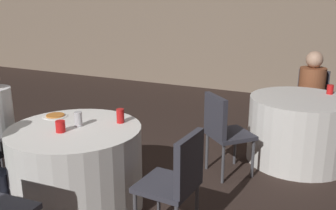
{
  "coord_description": "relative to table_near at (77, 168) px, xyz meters",
  "views": [
    {
      "loc": [
        1.84,
        -2.26,
        1.75
      ],
      "look_at": [
        0.46,
        0.67,
        0.82
      ],
      "focal_mm": 40.0,
      "sensor_mm": 36.0,
      "label": 1
    }
  ],
  "objects": [
    {
      "name": "table_far",
      "position": [
        1.59,
        1.81,
        0.0
      ],
      "size": [
        1.09,
        1.09,
        0.72
      ],
      "color": "white",
      "rests_on": "ground_plane"
    },
    {
      "name": "cup_near",
      "position": [
        -0.03,
        -0.12,
        0.41
      ],
      "size": [
        0.08,
        0.08,
        0.09
      ],
      "color": "red",
      "rests_on": "table_near"
    },
    {
      "name": "ground_plane",
      "position": [
        0.1,
        -0.03,
        -0.36
      ],
      "size": [
        16.0,
        16.0,
        0.0
      ],
      "primitive_type": "plane",
      "color": "#332621"
    },
    {
      "name": "soda_can_red",
      "position": [
        0.27,
        0.28,
        0.42
      ],
      "size": [
        0.07,
        0.07,
        0.12
      ],
      "color": "red",
      "rests_on": "table_near"
    },
    {
      "name": "chair_far_southwest",
      "position": [
        0.93,
        1.11,
        0.15
      ],
      "size": [
        0.57,
        0.57,
        0.84
      ],
      "rotation": [
        0.0,
        0.0,
        -0.75
      ],
      "color": "#383842",
      "rests_on": "ground_plane"
    },
    {
      "name": "cup_far",
      "position": [
        1.84,
        2.12,
        0.41
      ],
      "size": [
        0.07,
        0.07,
        0.1
      ],
      "color": "red",
      "rests_on": "table_far"
    },
    {
      "name": "person_white_shirt",
      "position": [
        -0.8,
        -0.04,
        0.22
      ],
      "size": [
        0.51,
        0.34,
        1.15
      ],
      "rotation": [
        0.0,
        0.0,
        -1.52
      ],
      "color": "#282828",
      "rests_on": "ground_plane"
    },
    {
      "name": "chair_near_east",
      "position": [
        0.96,
        -0.06,
        0.15
      ],
      "size": [
        0.43,
        0.42,
        0.84
      ],
      "rotation": [
        0.0,
        0.0,
        1.51
      ],
      "color": "#383842",
      "rests_on": "ground_plane"
    },
    {
      "name": "table_near",
      "position": [
        0.0,
        0.0,
        0.0
      ],
      "size": [
        1.1,
        1.1,
        0.72
      ],
      "color": "white",
      "rests_on": "ground_plane"
    },
    {
      "name": "person_floral_shirt",
      "position": [
        1.61,
        2.6,
        0.2
      ],
      "size": [
        0.32,
        0.5,
        1.12
      ],
      "rotation": [
        0.0,
        0.0,
        -3.17
      ],
      "color": "#33384C",
      "rests_on": "ground_plane"
    },
    {
      "name": "pizza_plate_near",
      "position": [
        -0.35,
        0.17,
        0.37
      ],
      "size": [
        0.22,
        0.22,
        0.02
      ],
      "color": "white",
      "rests_on": "table_near"
    },
    {
      "name": "soda_can_silver",
      "position": [
        0.0,
        0.05,
        0.42
      ],
      "size": [
        0.07,
        0.07,
        0.12
      ],
      "color": "silver",
      "rests_on": "table_near"
    },
    {
      "name": "wall_back",
      "position": [
        0.1,
        4.69,
        1.04
      ],
      "size": [
        16.0,
        0.06,
        2.8
      ],
      "color": "gray",
      "rests_on": "ground_plane"
    },
    {
      "name": "chair_far_north",
      "position": [
        1.61,
        2.76,
        0.15
      ],
      "size": [
        0.41,
        0.42,
        0.84
      ],
      "rotation": [
        0.0,
        0.0,
        -3.17
      ],
      "color": "#383842",
      "rests_on": "ground_plane"
    }
  ]
}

